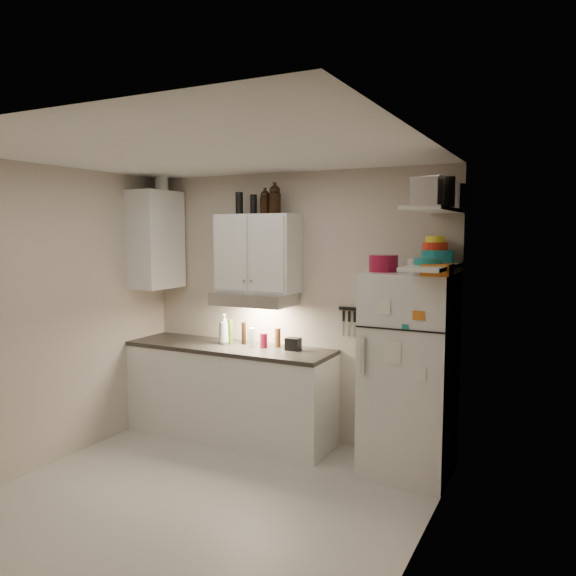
% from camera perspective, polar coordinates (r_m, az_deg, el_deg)
% --- Properties ---
extents(floor, '(3.20, 3.00, 0.02)m').
position_cam_1_polar(floor, '(4.62, -8.37, -20.53)').
color(floor, '#BBB6AD').
rests_on(floor, ground).
extents(ceiling, '(3.20, 3.00, 0.02)m').
position_cam_1_polar(ceiling, '(4.19, -8.91, 13.62)').
color(ceiling, white).
rests_on(ceiling, ground).
extents(back_wall, '(3.20, 0.02, 2.60)m').
position_cam_1_polar(back_wall, '(5.49, 0.55, -1.92)').
color(back_wall, '#BEB1A2').
rests_on(back_wall, ground).
extents(left_wall, '(0.02, 3.00, 2.60)m').
position_cam_1_polar(left_wall, '(5.30, -22.96, -2.65)').
color(left_wall, '#BEB1A2').
rests_on(left_wall, ground).
extents(right_wall, '(0.02, 3.00, 2.60)m').
position_cam_1_polar(right_wall, '(3.54, 13.23, -6.31)').
color(right_wall, '#BEB1A2').
rests_on(right_wall, ground).
extents(base_cabinet, '(2.10, 0.60, 0.88)m').
position_cam_1_polar(base_cabinet, '(5.68, -5.94, -10.58)').
color(base_cabinet, white).
rests_on(base_cabinet, floor).
extents(countertop, '(2.10, 0.62, 0.04)m').
position_cam_1_polar(countertop, '(5.56, -5.99, -6.03)').
color(countertop, '#2D2B27').
rests_on(countertop, base_cabinet).
extents(upper_cabinet, '(0.80, 0.33, 0.75)m').
position_cam_1_polar(upper_cabinet, '(5.44, -3.10, 3.55)').
color(upper_cabinet, white).
rests_on(upper_cabinet, back_wall).
extents(side_cabinet, '(0.33, 0.55, 1.00)m').
position_cam_1_polar(side_cabinet, '(5.98, -13.27, 4.80)').
color(side_cabinet, white).
rests_on(side_cabinet, left_wall).
extents(range_hood, '(0.76, 0.46, 0.12)m').
position_cam_1_polar(range_hood, '(5.42, -3.42, -1.08)').
color(range_hood, silver).
rests_on(range_hood, back_wall).
extents(fridge, '(0.70, 0.68, 1.70)m').
position_cam_1_polar(fridge, '(4.82, 12.22, -8.56)').
color(fridge, silver).
rests_on(fridge, floor).
extents(shelf_hi, '(0.30, 0.95, 0.03)m').
position_cam_1_polar(shelf_hi, '(4.50, 14.62, 7.71)').
color(shelf_hi, white).
rests_on(shelf_hi, right_wall).
extents(shelf_lo, '(0.30, 0.95, 0.03)m').
position_cam_1_polar(shelf_lo, '(4.51, 14.48, 2.11)').
color(shelf_lo, white).
rests_on(shelf_lo, right_wall).
extents(knife_strip, '(0.42, 0.02, 0.03)m').
position_cam_1_polar(knife_strip, '(5.20, 7.37, -2.18)').
color(knife_strip, black).
rests_on(knife_strip, back_wall).
extents(dutch_oven, '(0.28, 0.28, 0.14)m').
position_cam_1_polar(dutch_oven, '(4.72, 9.68, 2.48)').
color(dutch_oven, maroon).
rests_on(dutch_oven, fridge).
extents(book_stack, '(0.22, 0.27, 0.09)m').
position_cam_1_polar(book_stack, '(4.40, 14.95, 1.81)').
color(book_stack, orange).
rests_on(book_stack, fridge).
extents(spice_jar, '(0.09, 0.09, 0.11)m').
position_cam_1_polar(spice_jar, '(4.68, 12.44, 2.24)').
color(spice_jar, silver).
rests_on(spice_jar, fridge).
extents(stock_pot, '(0.35, 0.35, 0.20)m').
position_cam_1_polar(stock_pot, '(4.82, 16.35, 8.87)').
color(stock_pot, silver).
rests_on(stock_pot, shelf_hi).
extents(tin_a, '(0.28, 0.27, 0.22)m').
position_cam_1_polar(tin_a, '(4.36, 14.66, 9.43)').
color(tin_a, '#AAAAAD').
rests_on(tin_a, shelf_hi).
extents(tin_b, '(0.20, 0.20, 0.19)m').
position_cam_1_polar(tin_b, '(4.11, 13.97, 9.49)').
color(tin_b, '#AAAAAD').
rests_on(tin_b, shelf_hi).
extents(bowl_teal, '(0.26, 0.26, 0.11)m').
position_cam_1_polar(bowl_teal, '(4.80, 14.95, 3.11)').
color(bowl_teal, '#167C7D').
rests_on(bowl_teal, shelf_lo).
extents(bowl_orange, '(0.21, 0.21, 0.06)m').
position_cam_1_polar(bowl_orange, '(4.82, 14.72, 4.13)').
color(bowl_orange, red).
rests_on(bowl_orange, bowl_teal).
extents(bowl_yellow, '(0.16, 0.16, 0.05)m').
position_cam_1_polar(bowl_yellow, '(4.82, 14.74, 4.82)').
color(bowl_yellow, yellow).
rests_on(bowl_yellow, bowl_orange).
extents(plates, '(0.22, 0.22, 0.05)m').
position_cam_1_polar(plates, '(4.44, 14.13, 2.62)').
color(plates, '#167C7D').
rests_on(plates, shelf_lo).
extents(growler_a, '(0.13, 0.13, 0.23)m').
position_cam_1_polar(growler_a, '(5.35, -2.35, 8.75)').
color(growler_a, black).
rests_on(growler_a, upper_cabinet).
extents(growler_b, '(0.15, 0.15, 0.27)m').
position_cam_1_polar(growler_b, '(5.30, -1.35, 9.02)').
color(growler_b, black).
rests_on(growler_b, upper_cabinet).
extents(thermos_a, '(0.08, 0.08, 0.19)m').
position_cam_1_polar(thermos_a, '(5.50, -3.52, 8.47)').
color(thermos_a, black).
rests_on(thermos_a, upper_cabinet).
extents(thermos_b, '(0.08, 0.08, 0.21)m').
position_cam_1_polar(thermos_b, '(5.53, -4.97, 8.56)').
color(thermos_b, black).
rests_on(thermos_b, upper_cabinet).
extents(side_jar, '(0.15, 0.15, 0.18)m').
position_cam_1_polar(side_jar, '(6.03, -12.72, 10.42)').
color(side_jar, silver).
rests_on(side_jar, side_cabinet).
extents(soap_bottle, '(0.16, 0.16, 0.34)m').
position_cam_1_polar(soap_bottle, '(5.62, -6.48, -3.95)').
color(soap_bottle, white).
rests_on(soap_bottle, countertop).
extents(pepper_mill, '(0.07, 0.07, 0.19)m').
position_cam_1_polar(pepper_mill, '(5.44, -1.06, -5.06)').
color(pepper_mill, brown).
rests_on(pepper_mill, countertop).
extents(oil_bottle, '(0.06, 0.06, 0.25)m').
position_cam_1_polar(oil_bottle, '(5.61, -5.90, -4.45)').
color(oil_bottle, '#416719').
rests_on(oil_bottle, countertop).
extents(vinegar_bottle, '(0.06, 0.06, 0.22)m').
position_cam_1_polar(vinegar_bottle, '(5.59, -4.51, -4.60)').
color(vinegar_bottle, black).
rests_on(vinegar_bottle, countertop).
extents(clear_bottle, '(0.08, 0.08, 0.19)m').
position_cam_1_polar(clear_bottle, '(5.46, -3.70, -5.03)').
color(clear_bottle, silver).
rests_on(clear_bottle, countertop).
extents(red_jar, '(0.09, 0.09, 0.14)m').
position_cam_1_polar(red_jar, '(5.42, -2.48, -5.35)').
color(red_jar, maroon).
rests_on(red_jar, countertop).
extents(caddy, '(0.14, 0.10, 0.12)m').
position_cam_1_polar(caddy, '(5.30, 0.53, -5.71)').
color(caddy, black).
rests_on(caddy, countertop).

